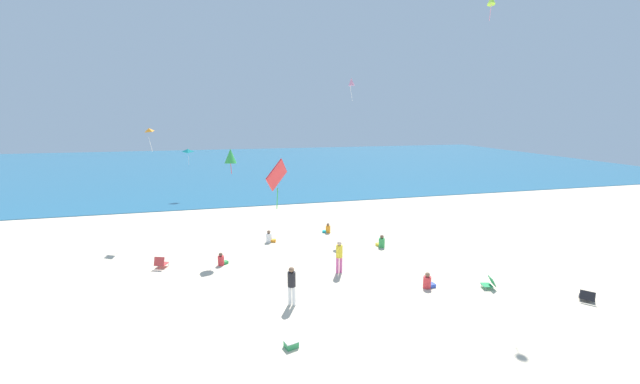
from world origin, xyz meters
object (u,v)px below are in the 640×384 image
at_px(person_0, 270,238).
at_px(person_5, 339,255).
at_px(person_4, 292,283).
at_px(kite_red, 277,176).
at_px(cooler_box, 291,344).
at_px(kite_orange, 149,130).
at_px(beach_chair_far_right, 489,283).
at_px(person_3, 222,260).
at_px(person_2, 381,242).
at_px(person_6, 428,282).
at_px(kite_teal, 188,150).
at_px(beach_chair_near_camera, 161,263).
at_px(person_1, 327,229).
at_px(kite_pink, 351,82).
at_px(kite_green, 230,156).
at_px(kite_lime, 491,0).
at_px(beach_chair_far_left, 587,296).

relative_size(person_0, person_5, 0.46).
relative_size(person_4, kite_red, 1.06).
distance_m(cooler_box, kite_orange, 18.27).
height_order(beach_chair_far_right, person_3, person_3).
distance_m(person_2, kite_orange, 17.11).
bearing_deg(person_6, beach_chair_far_right, -23.12).
xyz_separation_m(cooler_box, kite_teal, (-5.87, 26.84, 4.64)).
bearing_deg(person_4, beach_chair_near_camera, -97.10).
distance_m(person_1, person_2, 4.43).
relative_size(kite_orange, kite_pink, 0.97).
height_order(person_2, kite_orange, kite_orange).
relative_size(person_5, kite_teal, 1.06).
distance_m(beach_chair_near_camera, kite_green, 7.07).
relative_size(kite_teal, kite_orange, 1.02).
bearing_deg(cooler_box, kite_teal, 102.34).
bearing_deg(kite_red, person_2, 49.63).
distance_m(person_4, person_5, 4.04).
height_order(kite_green, kite_pink, kite_pink).
relative_size(kite_lime, kite_orange, 0.78).
bearing_deg(person_1, person_5, 106.90).
bearing_deg(kite_teal, kite_red, -78.50).
distance_m(beach_chair_far_right, person_0, 13.24).
distance_m(person_4, kite_teal, 24.98).
height_order(kite_red, kite_pink, kite_pink).
distance_m(beach_chair_far_right, person_2, 7.10).
relative_size(person_5, kite_pink, 1.05).
bearing_deg(person_4, person_3, -115.09).
relative_size(person_6, kite_orange, 0.49).
bearing_deg(beach_chair_near_camera, person_6, -93.46).
bearing_deg(kite_pink, person_2, -89.26).
distance_m(beach_chair_far_right, cooler_box, 10.28).
bearing_deg(kite_pink, person_5, -111.21).
relative_size(person_1, person_2, 0.87).
bearing_deg(person_5, person_6, 54.57).
distance_m(person_0, kite_teal, 17.24).
distance_m(cooler_box, kite_pink, 19.67).
height_order(cooler_box, person_5, person_5).
distance_m(beach_chair_near_camera, kite_pink, 17.70).
height_order(beach_chair_far_left, kite_lime, kite_lime).
distance_m(person_2, kite_red, 13.16).
xyz_separation_m(cooler_box, person_1, (4.65, 12.43, 0.13)).
height_order(beach_chair_far_right, kite_red, kite_red).
bearing_deg(kite_teal, beach_chair_far_right, -57.08).
xyz_separation_m(beach_chair_far_right, person_3, (-12.58, 5.99, 0.01)).
bearing_deg(beach_chair_near_camera, person_1, -50.04).
height_order(person_2, person_5, person_5).
relative_size(person_1, person_5, 0.40).
height_order(beach_chair_near_camera, person_5, person_5).
height_order(person_3, kite_red, kite_red).
relative_size(person_1, kite_pink, 0.42).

